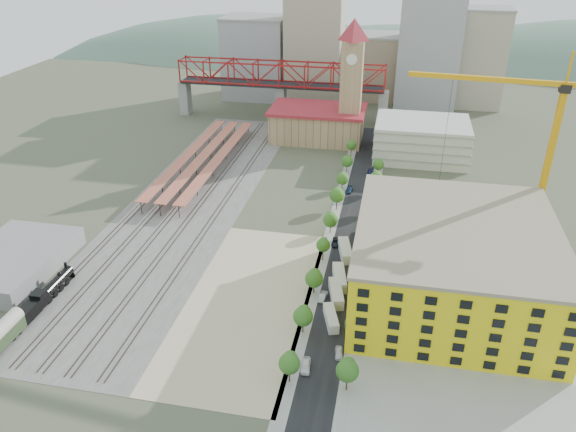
% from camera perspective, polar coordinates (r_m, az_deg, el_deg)
% --- Properties ---
extents(ground, '(400.00, 400.00, 0.00)m').
position_cam_1_polar(ground, '(157.96, 0.28, -2.20)').
color(ground, '#474C38').
rests_on(ground, ground).
extents(ballast_strip, '(36.00, 165.00, 0.06)m').
position_cam_1_polar(ballast_strip, '(182.05, -9.84, 1.63)').
color(ballast_strip, '#605E59').
rests_on(ballast_strip, ground).
extents(dirt_lot, '(28.00, 67.00, 0.06)m').
position_cam_1_polar(dirt_lot, '(132.98, -4.07, -8.64)').
color(dirt_lot, tan).
rests_on(dirt_lot, ground).
extents(street_asphalt, '(12.00, 170.00, 0.06)m').
position_cam_1_polar(street_asphalt, '(169.20, 6.58, -0.23)').
color(street_asphalt, black).
rests_on(street_asphalt, ground).
extents(sidewalk_west, '(3.00, 170.00, 0.04)m').
position_cam_1_polar(sidewalk_west, '(169.62, 4.74, -0.07)').
color(sidewalk_west, gray).
rests_on(sidewalk_west, ground).
extents(sidewalk_east, '(3.00, 170.00, 0.04)m').
position_cam_1_polar(sidewalk_east, '(168.96, 8.44, -0.40)').
color(sidewalk_east, gray).
rests_on(sidewalk_east, ground).
extents(construction_pad, '(50.00, 90.00, 0.06)m').
position_cam_1_polar(construction_pad, '(140.12, 17.16, -7.88)').
color(construction_pad, gray).
rests_on(construction_pad, ground).
extents(rail_tracks, '(26.56, 160.00, 0.18)m').
position_cam_1_polar(rail_tracks, '(182.63, -10.37, 1.71)').
color(rail_tracks, '#382B23').
rests_on(rail_tracks, ground).
extents(platform_canopies, '(16.00, 80.00, 4.12)m').
position_cam_1_polar(platform_canopies, '(205.68, -8.61, 6.04)').
color(platform_canopies, '#BE6949').
rests_on(platform_canopies, ground).
extents(station_hall, '(38.00, 24.00, 13.10)m').
position_cam_1_polar(station_hall, '(230.29, 3.02, 9.38)').
color(station_hall, tan).
rests_on(station_hall, ground).
extents(clock_tower, '(12.00, 12.00, 52.00)m').
position_cam_1_polar(clock_tower, '(221.02, 6.52, 14.40)').
color(clock_tower, tan).
rests_on(clock_tower, ground).
extents(parking_garage, '(34.00, 26.00, 14.00)m').
position_cam_1_polar(parking_garage, '(216.93, 13.39, 7.59)').
color(parking_garage, silver).
rests_on(parking_garage, ground).
extents(truss_bridge, '(94.00, 9.60, 25.60)m').
position_cam_1_polar(truss_bridge, '(252.13, -0.74, 13.90)').
color(truss_bridge, gray).
rests_on(truss_bridge, ground).
extents(construction_building, '(44.60, 50.60, 18.80)m').
position_cam_1_polar(construction_building, '(134.71, 16.45, -4.52)').
color(construction_building, yellow).
rests_on(construction_building, ground).
extents(warehouse, '(22.00, 32.00, 5.00)m').
position_cam_1_polar(warehouse, '(158.74, -26.18, -4.14)').
color(warehouse, gray).
rests_on(warehouse, ground).
extents(street_trees, '(15.40, 124.40, 8.00)m').
position_cam_1_polar(street_trees, '(160.44, 6.24, -1.87)').
color(street_trees, '#26611D').
rests_on(street_trees, ground).
extents(skyline, '(133.00, 46.00, 60.00)m').
position_cam_1_polar(skyline, '(283.05, 7.61, 16.01)').
color(skyline, '#9EA0A3').
rests_on(skyline, ground).
extents(distant_hills, '(647.00, 264.00, 227.00)m').
position_cam_1_polar(distant_hills, '(425.47, 13.12, 5.03)').
color(distant_hills, '#4C6B59').
rests_on(distant_hills, ground).
extents(locomotive, '(2.81, 21.70, 5.43)m').
position_cam_1_polar(locomotive, '(143.56, -23.19, -7.14)').
color(locomotive, black).
rests_on(locomotive, ground).
extents(tower_crane, '(49.29, 6.71, 52.71)m').
position_cam_1_polar(tower_crane, '(152.46, 24.19, 7.61)').
color(tower_crane, orange).
rests_on(tower_crane, ground).
extents(site_trailer_a, '(4.67, 8.96, 2.37)m').
position_cam_1_polar(site_trailer_a, '(126.08, 4.39, -10.31)').
color(site_trailer_a, silver).
rests_on(site_trailer_a, ground).
extents(site_trailer_b, '(4.85, 10.39, 2.75)m').
position_cam_1_polar(site_trailer_b, '(133.33, 4.91, -7.85)').
color(site_trailer_b, silver).
rests_on(site_trailer_b, ground).
extents(site_trailer_c, '(4.72, 10.65, 2.82)m').
position_cam_1_polar(site_trailer_c, '(138.77, 5.24, -6.27)').
color(site_trailer_c, silver).
rests_on(site_trailer_c, ground).
extents(site_trailer_d, '(5.01, 10.72, 2.84)m').
position_cam_1_polar(site_trailer_d, '(149.82, 5.83, -3.52)').
color(site_trailer_d, silver).
rests_on(site_trailer_d, ground).
extents(car_0, '(2.30, 4.82, 1.59)m').
position_cam_1_polar(car_0, '(114.88, 1.81, -14.96)').
color(car_0, white).
rests_on(car_0, ground).
extents(car_1, '(1.98, 4.38, 1.39)m').
position_cam_1_polar(car_1, '(133.22, 3.55, -8.19)').
color(car_1, '#A0A1A5').
rests_on(car_1, ground).
extents(car_2, '(2.33, 5.04, 1.40)m').
position_cam_1_polar(car_2, '(154.91, 4.92, -2.66)').
color(car_2, black).
rests_on(car_2, ground).
extents(car_3, '(2.41, 4.83, 1.35)m').
position_cam_1_polar(car_3, '(185.65, 6.22, 2.64)').
color(car_3, navy).
rests_on(car_3, ground).
extents(car_4, '(2.08, 4.12, 1.35)m').
position_cam_1_polar(car_4, '(118.22, 5.19, -13.70)').
color(car_4, silver).
rests_on(car_4, ground).
extents(car_5, '(1.69, 4.06, 1.31)m').
position_cam_1_polar(car_5, '(138.56, 6.44, -6.78)').
color(car_5, gray).
rests_on(car_5, ground).
extents(car_6, '(2.40, 5.02, 1.38)m').
position_cam_1_polar(car_6, '(159.78, 7.32, -1.79)').
color(car_6, black).
rests_on(car_6, ground).
extents(car_7, '(2.57, 5.37, 1.51)m').
position_cam_1_polar(car_7, '(199.19, 8.38, 4.31)').
color(car_7, '#1B1C4F').
rests_on(car_7, ground).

